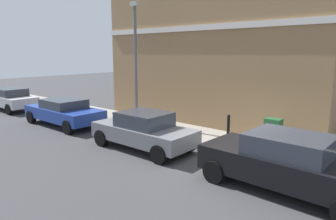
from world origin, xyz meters
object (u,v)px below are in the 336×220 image
at_px(car_blue, 64,111).
at_px(car_silver, 10,99).
at_px(utility_cabinet, 273,136).
at_px(lamppost, 136,58).
at_px(bollard_near_cabinet, 228,127).
at_px(car_grey, 144,130).
at_px(car_black, 287,162).

relative_size(car_blue, car_silver, 1.07).
bearing_deg(utility_cabinet, car_blue, 103.97).
relative_size(car_blue, lamppost, 0.79).
xyz_separation_m(car_blue, utility_cabinet, (2.39, -9.60, -0.01)).
relative_size(car_silver, bollard_near_cabinet, 4.05).
height_order(utility_cabinet, bollard_near_cabinet, utility_cabinet).
distance_m(car_blue, bollard_near_cabinet, 8.17).
bearing_deg(lamppost, car_grey, -129.76).
height_order(car_silver, lamppost, lamppost).
bearing_deg(bollard_near_cabinet, car_grey, 141.49).
distance_m(car_black, car_grey, 5.28).
height_order(car_black, car_grey, car_black).
relative_size(car_grey, lamppost, 0.72).
bearing_deg(lamppost, bollard_near_cabinet, -87.11).
bearing_deg(car_silver, utility_cabinet, -173.08).
relative_size(car_grey, utility_cabinet, 3.56).
relative_size(bollard_near_cabinet, lamppost, 0.18).
height_order(bollard_near_cabinet, lamppost, lamppost).
bearing_deg(bollard_near_cabinet, car_silver, 99.97).
bearing_deg(lamppost, utility_cabinet, -88.74).
xyz_separation_m(car_grey, car_silver, (0.15, 11.97, -0.00)).
distance_m(car_blue, lamppost, 4.46).
bearing_deg(car_grey, car_silver, -1.12).
bearing_deg(car_silver, car_blue, 178.26).
xyz_separation_m(bollard_near_cabinet, lamppost, (-0.25, 4.93, 2.60)).
bearing_deg(utility_cabinet, lamppost, 91.26).
height_order(car_grey, utility_cabinet, car_grey).
distance_m(bollard_near_cabinet, lamppost, 5.58).
bearing_deg(car_black, car_blue, 0.78).
relative_size(utility_cabinet, bollard_near_cabinet, 1.11).
height_order(car_black, utility_cabinet, car_black).
bearing_deg(bollard_near_cabinet, lamppost, 92.89).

